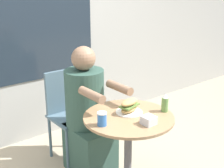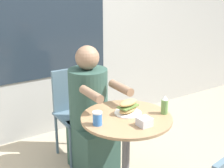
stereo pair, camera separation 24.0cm
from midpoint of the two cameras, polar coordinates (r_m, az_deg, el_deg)
The scene contains 8 objects.
storefront_wall at distance 3.39m, azimuth -9.98°, elevation 13.40°, with size 8.00×0.09×2.80m.
cafe_table at distance 2.41m, azimuth 5.48°, elevation -10.28°, with size 0.68×0.68×0.73m.
diner_chair at distance 3.07m, azimuth -4.86°, elevation -3.88°, with size 0.38×0.38×0.87m.
seated_diner at distance 2.80m, azimuth -1.46°, elevation -6.47°, with size 0.35×0.62×1.17m.
sandwich_on_plate at distance 2.36m, azimuth 5.86°, elevation -4.35°, with size 0.21×0.21×0.11m.
drink_cup at distance 2.17m, azimuth 0.45°, elevation -6.34°, with size 0.07×0.07×0.10m.
napkin_box at distance 2.19m, azimuth 9.09°, elevation -6.91°, with size 0.09×0.09×0.06m.
condiment_bottle at distance 2.39m, azimuth 12.45°, elevation -3.83°, with size 0.05×0.05×0.14m.
Camera 2 is at (-1.24, -1.71, 1.69)m, focal length 50.00 mm.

